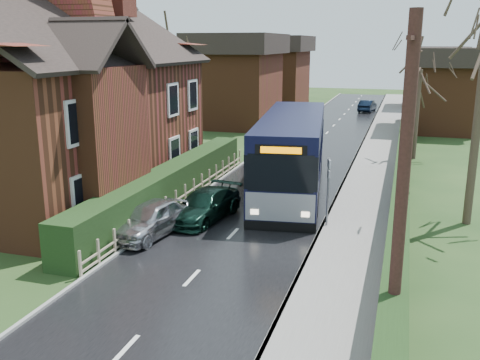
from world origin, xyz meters
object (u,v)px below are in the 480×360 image
(bus, at_px, (292,154))
(car_green, at_px, (204,205))
(car_silver, at_px, (151,219))
(telegraph_pole, at_px, (401,202))
(brick_house, at_px, (65,100))
(bus_stop_sign, at_px, (328,183))

(bus, height_order, car_green, bus)
(car_silver, distance_m, telegraph_pole, 10.94)
(car_silver, bearing_deg, brick_house, 156.50)
(car_green, bearing_deg, brick_house, 177.59)
(car_green, bearing_deg, car_silver, -108.32)
(car_silver, xyz_separation_m, telegraph_pole, (8.60, -6.00, 3.13))
(brick_house, distance_m, bus, 10.58)
(bus, relative_size, bus_stop_sign, 4.43)
(car_green, relative_size, bus_stop_sign, 1.49)
(brick_house, height_order, car_silver, brick_house)
(car_green, xyz_separation_m, telegraph_pole, (7.40, -8.28, 3.18))
(brick_house, bearing_deg, bus, 21.52)
(bus_stop_sign, height_order, telegraph_pole, telegraph_pole)
(car_silver, relative_size, car_green, 0.93)
(car_silver, bearing_deg, bus, 73.41)
(brick_house, relative_size, bus_stop_sign, 5.35)
(car_silver, height_order, telegraph_pole, telegraph_pole)
(bus, bearing_deg, car_green, -122.28)
(bus, distance_m, bus_stop_sign, 5.44)
(brick_house, height_order, telegraph_pole, brick_house)
(car_green, bearing_deg, telegraph_pole, -38.82)
(brick_house, bearing_deg, car_green, -11.81)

